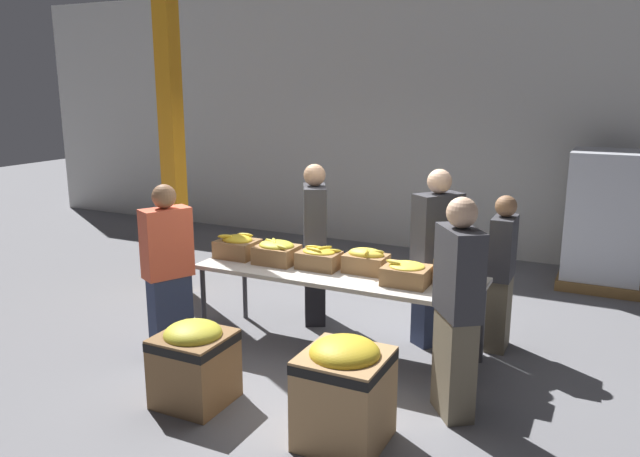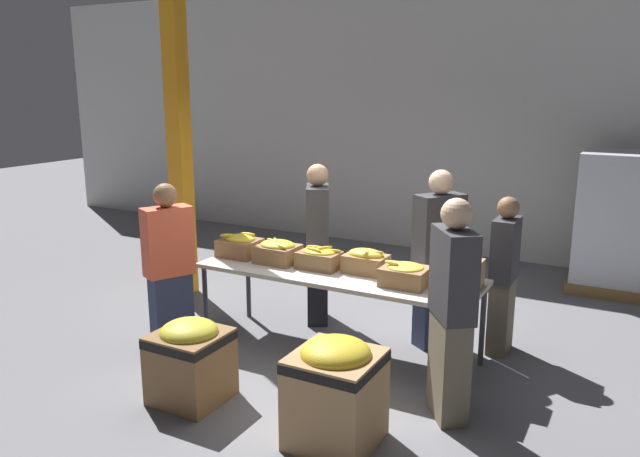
# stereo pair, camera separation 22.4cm
# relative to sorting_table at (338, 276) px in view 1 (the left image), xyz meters

# --- Properties ---
(ground_plane) EXTENTS (30.00, 30.00, 0.00)m
(ground_plane) POSITION_rel_sorting_table_xyz_m (0.00, 0.00, -0.76)
(ground_plane) COLOR slate
(wall_back) EXTENTS (16.00, 0.08, 4.00)m
(wall_back) POSITION_rel_sorting_table_xyz_m (0.00, 4.11, 1.24)
(wall_back) COLOR silver
(wall_back) RESTS_ON ground_plane
(sorting_table) EXTENTS (2.69, 0.86, 0.81)m
(sorting_table) POSITION_rel_sorting_table_xyz_m (0.00, 0.00, 0.00)
(sorting_table) COLOR beige
(sorting_table) RESTS_ON ground_plane
(banana_box_0) EXTENTS (0.40, 0.33, 0.25)m
(banana_box_0) POSITION_rel_sorting_table_xyz_m (-1.12, -0.00, 0.16)
(banana_box_0) COLOR olive
(banana_box_0) RESTS_ON sorting_table
(banana_box_1) EXTENTS (0.40, 0.33, 0.24)m
(banana_box_1) POSITION_rel_sorting_table_xyz_m (-0.65, -0.02, 0.17)
(banana_box_1) COLOR olive
(banana_box_1) RESTS_ON sorting_table
(banana_box_2) EXTENTS (0.41, 0.27, 0.22)m
(banana_box_2) POSITION_rel_sorting_table_xyz_m (-0.20, 0.00, 0.15)
(banana_box_2) COLOR olive
(banana_box_2) RESTS_ON sorting_table
(banana_box_3) EXTENTS (0.40, 0.29, 0.24)m
(banana_box_3) POSITION_rel_sorting_table_xyz_m (0.25, 0.08, 0.17)
(banana_box_3) COLOR olive
(banana_box_3) RESTS_ON sorting_table
(banana_box_4) EXTENTS (0.40, 0.33, 0.23)m
(banana_box_4) POSITION_rel_sorting_table_xyz_m (0.70, -0.09, 0.15)
(banana_box_4) COLOR olive
(banana_box_4) RESTS_ON sorting_table
(banana_box_5) EXTENTS (0.40, 0.33, 0.30)m
(banana_box_5) POSITION_rel_sorting_table_xyz_m (1.11, 0.10, 0.20)
(banana_box_5) COLOR #A37A4C
(banana_box_5) RESTS_ON sorting_table
(volunteer_0) EXTENTS (0.21, 0.41, 1.52)m
(volunteer_0) POSITION_rel_sorting_table_xyz_m (1.36, 0.77, -0.01)
(volunteer_0) COLOR #6B604C
(volunteer_0) RESTS_ON ground_plane
(volunteer_1) EXTENTS (0.46, 0.51, 1.73)m
(volunteer_1) POSITION_rel_sorting_table_xyz_m (1.29, -0.65, 0.10)
(volunteer_1) COLOR #6B604C
(volunteer_1) RESTS_ON ground_plane
(volunteer_2) EXTENTS (0.46, 0.52, 1.75)m
(volunteer_2) POSITION_rel_sorting_table_xyz_m (0.76, 0.62, 0.11)
(volunteer_2) COLOR #2D3856
(volunteer_2) RESTS_ON ground_plane
(volunteer_3) EXTENTS (0.39, 0.49, 1.65)m
(volunteer_3) POSITION_rel_sorting_table_xyz_m (-1.39, -0.75, 0.06)
(volunteer_3) COLOR #2D3856
(volunteer_3) RESTS_ON ground_plane
(volunteer_4) EXTENTS (0.42, 0.51, 1.72)m
(volunteer_4) POSITION_rel_sorting_table_xyz_m (-0.56, 0.63, 0.09)
(volunteer_4) COLOR black
(volunteer_4) RESTS_ON ground_plane
(donation_bin_0) EXTENTS (0.55, 0.55, 0.69)m
(donation_bin_0) POSITION_rel_sorting_table_xyz_m (-0.63, -1.39, -0.40)
(donation_bin_0) COLOR olive
(donation_bin_0) RESTS_ON ground_plane
(donation_bin_1) EXTENTS (0.59, 0.59, 0.79)m
(donation_bin_1) POSITION_rel_sorting_table_xyz_m (0.69, -1.39, -0.34)
(donation_bin_1) COLOR tan
(donation_bin_1) RESTS_ON ground_plane
(support_pillar) EXTENTS (0.21, 0.21, 4.00)m
(support_pillar) POSITION_rel_sorting_table_xyz_m (-2.45, 0.69, 1.24)
(support_pillar) COLOR orange
(support_pillar) RESTS_ON ground_plane
(pallet_stack_0) EXTENTS (0.98, 0.98, 1.72)m
(pallet_stack_0) POSITION_rel_sorting_table_xyz_m (2.17, 3.33, 0.09)
(pallet_stack_0) COLOR olive
(pallet_stack_0) RESTS_ON ground_plane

